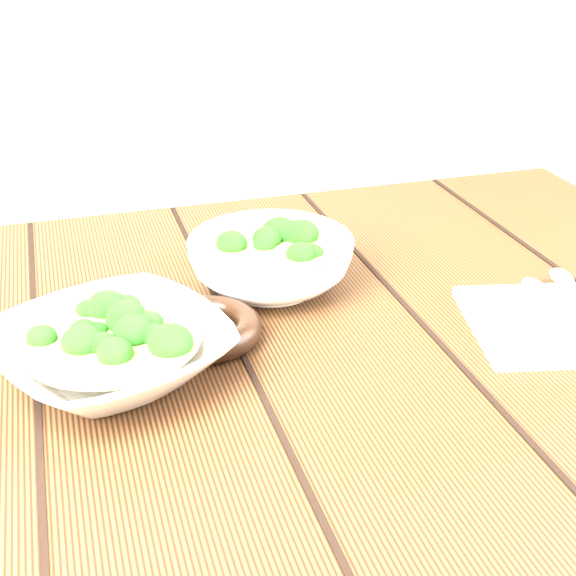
{
  "coord_description": "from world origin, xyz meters",
  "views": [
    {
      "loc": [
        -0.18,
        -0.7,
        1.18
      ],
      "look_at": [
        0.04,
        0.01,
        0.8
      ],
      "focal_mm": 50.0,
      "sensor_mm": 36.0,
      "label": 1
    }
  ],
  "objects_px": {
    "soup_bowl_front": "(113,350)",
    "soup_bowl_back": "(271,261)",
    "napkin": "(565,323)",
    "table": "(257,431)",
    "trivet": "(206,329)"
  },
  "relations": [
    {
      "from": "soup_bowl_front",
      "to": "soup_bowl_back",
      "type": "height_order",
      "value": "soup_bowl_back"
    },
    {
      "from": "napkin",
      "to": "table",
      "type": "bearing_deg",
      "value": 179.97
    },
    {
      "from": "napkin",
      "to": "trivet",
      "type": "bearing_deg",
      "value": -179.93
    },
    {
      "from": "soup_bowl_front",
      "to": "napkin",
      "type": "relative_size",
      "value": 1.38
    },
    {
      "from": "table",
      "to": "soup_bowl_back",
      "type": "bearing_deg",
      "value": 66.42
    },
    {
      "from": "table",
      "to": "napkin",
      "type": "xyz_separation_m",
      "value": [
        0.32,
        -0.07,
        0.13
      ]
    },
    {
      "from": "trivet",
      "to": "soup_bowl_front",
      "type": "bearing_deg",
      "value": -157.68
    },
    {
      "from": "soup_bowl_front",
      "to": "trivet",
      "type": "bearing_deg",
      "value": 22.32
    },
    {
      "from": "table",
      "to": "soup_bowl_front",
      "type": "relative_size",
      "value": 4.34
    },
    {
      "from": "table",
      "to": "napkin",
      "type": "bearing_deg",
      "value": -12.74
    },
    {
      "from": "soup_bowl_back",
      "to": "trivet",
      "type": "relative_size",
      "value": 2.1
    },
    {
      "from": "soup_bowl_front",
      "to": "napkin",
      "type": "bearing_deg",
      "value": -5.26
    },
    {
      "from": "soup_bowl_back",
      "to": "trivet",
      "type": "bearing_deg",
      "value": -134.23
    },
    {
      "from": "soup_bowl_back",
      "to": "napkin",
      "type": "bearing_deg",
      "value": -33.91
    },
    {
      "from": "table",
      "to": "soup_bowl_back",
      "type": "relative_size",
      "value": 4.92
    }
  ]
}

